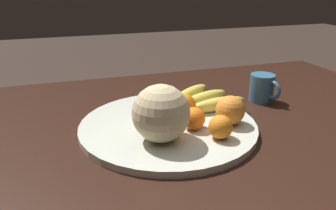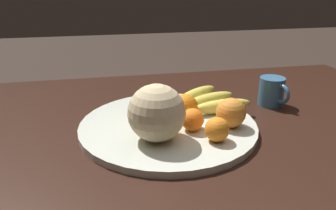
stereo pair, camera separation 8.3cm
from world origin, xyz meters
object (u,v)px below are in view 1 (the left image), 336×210
Objects in this scene: fruit_bowl at (168,126)px; orange_back_left at (220,127)px; melon at (161,113)px; orange_front_right at (159,106)px; orange_back_right at (194,119)px; banana_bunch at (204,99)px; orange_mid_center at (230,110)px; kitchen_table at (168,160)px; orange_front_left at (184,106)px; produce_tag at (199,124)px; ceramic_mug at (263,88)px.

orange_back_left is at bearing 127.30° from fruit_bowl.
orange_back_left is at bearing 165.56° from melon.
orange_front_right reaches higher than orange_back_right.
orange_mid_center reaches higher than banana_bunch.
melon reaches higher than orange_front_right.
kitchen_table is 0.15m from orange_front_left.
orange_mid_center is (-0.10, 0.08, 0.00)m from orange_front_left.
produce_tag is (-0.07, 0.04, 0.01)m from fruit_bowl.
produce_tag reaches higher than kitchen_table.
banana_bunch is 2.80× the size of produce_tag.
kitchen_table is 0.18m from melon.
ceramic_mug is (-0.39, -0.19, -0.04)m from melon.
kitchen_table is at bearing -10.39° from orange_mid_center.
orange_front_right is 0.36m from ceramic_mug.
melon is 1.23× the size of ceramic_mug.
orange_front_right reaches higher than orange_back_left.
fruit_bowl is at bearing 16.72° from ceramic_mug.
melon is at bearing 18.09° from orange_back_right.
orange_front_right reaches higher than fruit_bowl.
kitchen_table is 0.09m from fruit_bowl.
orange_mid_center is (-0.19, -0.03, -0.03)m from melon.
banana_bunch is at bearing -122.06° from orange_back_right.
orange_mid_center is (-0.15, 0.05, 0.05)m from fruit_bowl.
melon is at bearing 75.98° from orange_front_right.
orange_back_right is (0.09, 0.14, 0.01)m from banana_bunch.
kitchen_table is 29.59× the size of orange_back_right.
fruit_bowl is 0.08m from orange_back_right.
banana_bunch is 3.22× the size of orange_front_left.
orange_mid_center is 0.69× the size of ceramic_mug.
melon reaches higher than banana_bunch.
orange_back_right reaches higher than kitchen_table.
orange_front_left reaches higher than banana_bunch.
fruit_bowl is at bearing 25.17° from orange_front_left.
orange_back_left is 0.34m from ceramic_mug.
ceramic_mug is at bearing -152.04° from orange_back_right.
orange_front_left is at bearing -91.40° from orange_back_right.
ceramic_mug reaches higher than kitchen_table.
fruit_bowl is at bearing -52.70° from orange_back_left.
orange_back_left and orange_back_right have the same top height.
ceramic_mug is at bearing -154.28° from melon.
orange_back_right is 0.04m from produce_tag.
ceramic_mug is at bearing -160.04° from kitchen_table.
orange_back_left is at bearing 144.38° from produce_tag.
melon is (0.04, 0.06, 0.16)m from kitchen_table.
orange_front_right is at bearing -58.90° from orange_back_left.
orange_front_right is at bearing -32.42° from orange_mid_center.
orange_back_right is at bearing 152.95° from kitchen_table.
kitchen_table is 0.14m from orange_back_right.
orange_mid_center is 0.10m from orange_back_right.
orange_mid_center is (-0.16, 0.10, 0.01)m from orange_front_right.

